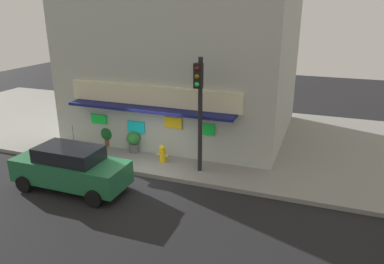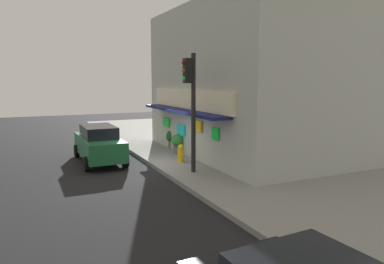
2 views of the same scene
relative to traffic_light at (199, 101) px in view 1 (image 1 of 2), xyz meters
The scene contains 10 objects.
ground_plane 3.96m from the traffic_light, 155.93° to the right, with size 53.52×53.52×0.00m, color black.
sidewalk 6.06m from the traffic_light, 114.17° to the left, with size 35.68×11.40×0.18m, color gray.
corner_building 5.95m from the traffic_light, 116.00° to the left, with size 10.84×9.29×7.22m.
traffic_light is the anchor object (origin of this frame).
fire_hydrant 3.22m from the traffic_light, 169.22° to the left, with size 0.53×0.29×0.81m.
trash_can 7.73m from the traffic_light, 169.18° to the left, with size 0.47×0.47×0.89m, color #2D2D2D.
pedestrian 2.57m from the traffic_light, 103.74° to the left, with size 0.57×0.52×1.70m.
potted_plant_by_doorway 5.89m from the traffic_light, 165.69° to the left, with size 0.73×0.73×1.00m.
potted_plant_by_window 4.45m from the traffic_light, 164.86° to the left, with size 0.66×0.66×1.01m.
parked_car_green 5.55m from the traffic_light, 145.91° to the right, with size 4.47×1.89×1.73m.
Camera 1 is at (6.65, -12.04, 6.66)m, focal length 33.91 mm.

